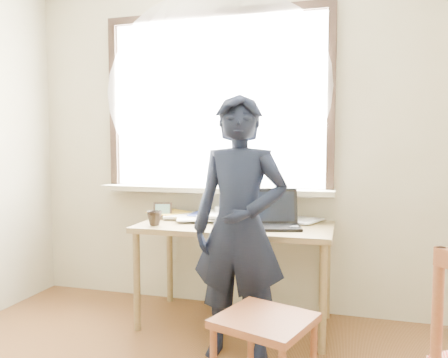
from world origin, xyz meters
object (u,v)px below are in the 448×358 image
(mug_dark, at_px, (155,218))
(work_chair, at_px, (265,330))
(mug_white, at_px, (222,212))
(laptop, at_px, (272,218))
(desk, at_px, (235,235))
(person, at_px, (239,228))

(mug_dark, xyz_separation_m, work_chair, (0.91, -0.69, -0.40))
(mug_white, xyz_separation_m, mug_dark, (-0.37, -0.40, 0.00))
(laptop, relative_size, mug_dark, 4.05)
(desk, relative_size, mug_dark, 12.55)
(mug_dark, height_order, work_chair, mug_dark)
(desk, distance_m, laptop, 0.30)
(desk, distance_m, mug_dark, 0.58)
(desk, relative_size, mug_white, 11.58)
(mug_dark, height_order, person, person)
(mug_white, distance_m, work_chair, 1.29)
(desk, xyz_separation_m, work_chair, (0.38, -0.89, -0.28))
(desk, xyz_separation_m, person, (0.14, -0.47, 0.14))
(laptop, height_order, person, person)
(desk, bearing_deg, laptop, -6.22)
(work_chair, distance_m, person, 0.64)
(laptop, xyz_separation_m, person, (-0.12, -0.44, 0.00))
(mug_dark, bearing_deg, person, -21.74)
(laptop, relative_size, mug_white, 3.74)
(mug_white, bearing_deg, desk, -52.59)
(desk, distance_m, mug_white, 0.29)
(person, bearing_deg, mug_white, 117.00)
(mug_white, bearing_deg, mug_dark, -132.33)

